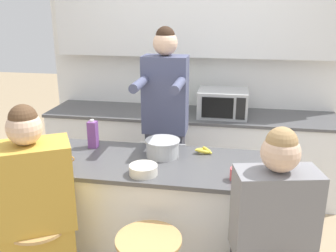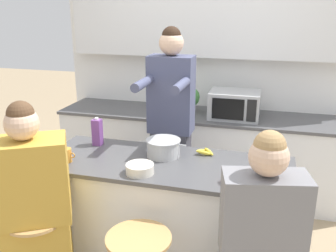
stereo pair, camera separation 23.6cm
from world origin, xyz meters
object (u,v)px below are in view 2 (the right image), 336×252
person_cooking (171,135)px  banana_bunch (205,152)px  coffee_cup_far (66,155)px  juice_carton (97,132)px  kitchen_island (166,218)px  person_wrapped_blanket (34,218)px  cooking_pot (163,148)px  fruit_bowl (270,178)px  potted_plant (189,98)px  coffee_cup_near (233,177)px  microwave (235,105)px

person_cooking → banana_bunch: 0.50m
coffee_cup_far → juice_carton: size_ratio=0.50×
kitchen_island → person_wrapped_blanket: (-0.71, -0.57, 0.22)m
person_cooking → juice_carton: 0.63m
person_wrapped_blanket → cooking_pot: 1.00m
cooking_pot → fruit_bowl: cooking_pot is taller
potted_plant → kitchen_island: bearing=-84.4°
coffee_cup_far → potted_plant: (0.54, 1.58, 0.08)m
person_cooking → coffee_cup_far: 0.94m
juice_carton → potted_plant: (0.48, 1.21, 0.02)m
cooking_pot → coffee_cup_near: 0.62m
person_wrapped_blanket → cooking_pot: (0.67, 0.68, 0.30)m
kitchen_island → coffee_cup_near: 0.72m
cooking_pot → potted_plant: 1.30m
coffee_cup_near → banana_bunch: (-0.25, 0.41, -0.02)m
person_wrapped_blanket → microwave: person_wrapped_blanket is taller
fruit_bowl → microwave: bearing=104.1°
kitchen_island → potted_plant: 1.53m
coffee_cup_near → potted_plant: 1.72m
banana_bunch → potted_plant: size_ratio=0.53×
person_wrapped_blanket → potted_plant: bearing=44.3°
kitchen_island → coffee_cup_far: coffee_cup_far is taller
person_wrapped_blanket → microwave: bearing=31.9°
kitchen_island → coffee_cup_near: coffee_cup_near is taller
person_wrapped_blanket → banana_bunch: size_ratio=9.74×
banana_bunch → microwave: size_ratio=0.30×
microwave → kitchen_island: bearing=-104.0°
microwave → potted_plant: potted_plant is taller
kitchen_island → juice_carton: 0.86m
person_cooking → fruit_bowl: (0.83, -0.70, 0.03)m
person_wrapped_blanket → coffee_cup_far: size_ratio=12.99×
juice_carton → person_cooking: bearing=36.3°
person_cooking → microwave: size_ratio=3.66×
fruit_bowl → coffee_cup_near: (-0.23, -0.05, 0.01)m
coffee_cup_far → juice_carton: juice_carton is taller
coffee_cup_far → microwave: (1.02, 1.54, 0.05)m
fruit_bowl → coffee_cup_near: bearing=-166.6°
coffee_cup_far → microwave: size_ratio=0.23×
banana_bunch → juice_carton: 0.86m
juice_carton → microwave: 1.51m
potted_plant → person_cooking: bearing=-88.2°
person_cooking → microwave: 0.93m
person_cooking → fruit_bowl: 1.09m
person_cooking → potted_plant: (-0.03, 0.84, 0.12)m
coffee_cup_far → potted_plant: bearing=71.0°
juice_carton → coffee_cup_near: bearing=-19.2°
person_wrapped_blanket → cooking_pot: size_ratio=4.28×
microwave → banana_bunch: bearing=-94.9°
juice_carton → microwave: (0.96, 1.17, -0.01)m
cooking_pot → fruit_bowl: (0.77, -0.25, -0.03)m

